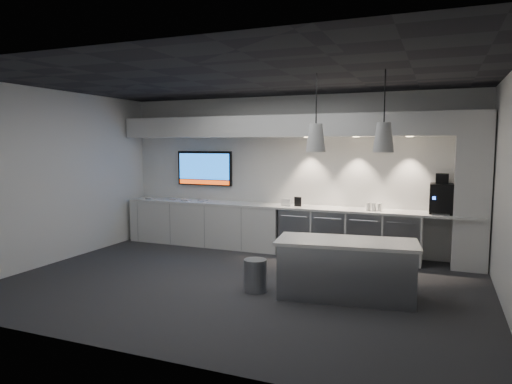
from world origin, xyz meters
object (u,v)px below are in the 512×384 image
at_px(bin, 255,275).
at_px(coffee_machine, 441,197).
at_px(island, 346,269).
at_px(wall_tv, 205,168).

bearing_deg(bin, coffee_machine, 45.59).
distance_m(bin, coffee_machine, 3.55).
bearing_deg(island, bin, -178.10).
bearing_deg(island, coffee_machine, 54.70).
distance_m(island, coffee_machine, 2.63).
bearing_deg(island, wall_tv, 136.73).
height_order(wall_tv, bin, wall_tv).
xyz_separation_m(island, coffee_machine, (1.16, 2.23, 0.78)).
bearing_deg(coffee_machine, island, -117.85).
distance_m(wall_tv, coffee_machine, 4.66).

